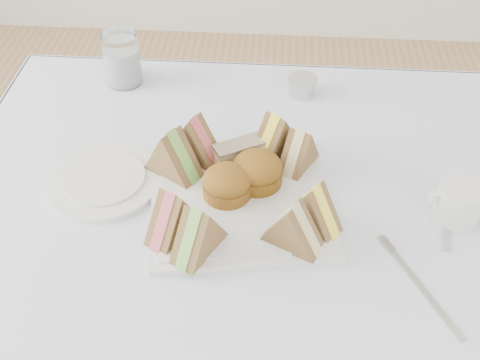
# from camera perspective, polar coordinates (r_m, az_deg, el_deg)

# --- Properties ---
(table) EXTENTS (0.90, 0.90, 0.74)m
(table) POSITION_cam_1_polar(r_m,az_deg,el_deg) (1.27, -0.27, -16.63)
(table) COLOR brown
(table) RESTS_ON floor
(tablecloth) EXTENTS (1.02, 1.02, 0.01)m
(tablecloth) POSITION_cam_1_polar(r_m,az_deg,el_deg) (0.97, -0.34, -5.19)
(tablecloth) COLOR white
(tablecloth) RESTS_ON table
(serving_plate) EXTENTS (0.34, 0.34, 0.01)m
(serving_plate) POSITION_cam_1_polar(r_m,az_deg,el_deg) (1.01, 0.00, -1.84)
(serving_plate) COLOR silver
(serving_plate) RESTS_ON tablecloth
(sandwich_fl_a) EXTENTS (0.09, 0.11, 0.09)m
(sandwich_fl_a) POSITION_cam_1_polar(r_m,az_deg,el_deg) (0.92, -6.38, -3.12)
(sandwich_fl_a) COLOR brown
(sandwich_fl_a) RESTS_ON serving_plate
(sandwich_fl_b) EXTENTS (0.09, 0.11, 0.09)m
(sandwich_fl_b) POSITION_cam_1_polar(r_m,az_deg,el_deg) (0.90, -3.99, -4.70)
(sandwich_fl_b) COLOR brown
(sandwich_fl_b) RESTS_ON serving_plate
(sandwich_fr_a) EXTENTS (0.10, 0.09, 0.08)m
(sandwich_fr_a) POSITION_cam_1_polar(r_m,az_deg,el_deg) (0.94, 7.00, -2.42)
(sandwich_fr_a) COLOR brown
(sandwich_fr_a) RESTS_ON serving_plate
(sandwich_fr_b) EXTENTS (0.10, 0.08, 0.08)m
(sandwich_fr_b) POSITION_cam_1_polar(r_m,az_deg,el_deg) (0.91, 5.08, -4.20)
(sandwich_fr_b) COLOR brown
(sandwich_fr_b) RESTS_ON serving_plate
(sandwich_bl_a) EXTENTS (0.11, 0.10, 0.09)m
(sandwich_bl_a) POSITION_cam_1_polar(r_m,az_deg,el_deg) (1.03, -6.39, 2.65)
(sandwich_bl_a) COLOR brown
(sandwich_bl_a) RESTS_ON serving_plate
(sandwich_bl_b) EXTENTS (0.11, 0.09, 0.09)m
(sandwich_bl_b) POSITION_cam_1_polar(r_m,az_deg,el_deg) (1.06, -4.36, 4.00)
(sandwich_bl_b) COLOR brown
(sandwich_bl_b) RESTS_ON serving_plate
(sandwich_br_a) EXTENTS (0.08, 0.10, 0.08)m
(sandwich_br_a) POSITION_cam_1_polar(r_m,az_deg,el_deg) (1.04, 5.64, 3.03)
(sandwich_br_a) COLOR brown
(sandwich_br_a) RESTS_ON serving_plate
(sandwich_br_b) EXTENTS (0.10, 0.10, 0.09)m
(sandwich_br_b) POSITION_cam_1_polar(r_m,az_deg,el_deg) (1.06, 3.35, 4.34)
(sandwich_br_b) COLOR brown
(sandwich_br_b) RESTS_ON serving_plate
(scone_left) EXTENTS (0.10, 0.10, 0.05)m
(scone_left) POSITION_cam_1_polar(r_m,az_deg,el_deg) (0.99, -1.25, -0.31)
(scone_left) COLOR brown
(scone_left) RESTS_ON serving_plate
(scone_right) EXTENTS (0.12, 0.12, 0.06)m
(scone_right) POSITION_cam_1_polar(r_m,az_deg,el_deg) (1.01, 1.65, 0.92)
(scone_right) COLOR brown
(scone_right) RESTS_ON serving_plate
(pastry_slice) EXTENTS (0.09, 0.07, 0.04)m
(pastry_slice) POSITION_cam_1_polar(r_m,az_deg,el_deg) (1.06, -0.12, 2.61)
(pastry_slice) COLOR #D1AE81
(pastry_slice) RESTS_ON serving_plate
(side_plate) EXTENTS (0.25, 0.25, 0.01)m
(side_plate) POSITION_cam_1_polar(r_m,az_deg,el_deg) (1.07, -12.74, -0.03)
(side_plate) COLOR silver
(side_plate) RESTS_ON tablecloth
(water_glass) EXTENTS (0.10, 0.10, 0.11)m
(water_glass) POSITION_cam_1_polar(r_m,az_deg,el_deg) (1.29, -11.12, 11.20)
(water_glass) COLOR white
(water_glass) RESTS_ON tablecloth
(tea_strainer) EXTENTS (0.07, 0.07, 0.03)m
(tea_strainer) POSITION_cam_1_polar(r_m,az_deg,el_deg) (1.26, 5.90, 8.78)
(tea_strainer) COLOR #BBBBBB
(tea_strainer) RESTS_ON tablecloth
(knife) EXTENTS (0.05, 0.17, 0.00)m
(knife) POSITION_cam_1_polar(r_m,az_deg,el_deg) (1.05, 19.17, -3.01)
(knife) COLOR #BBBBBB
(knife) RESTS_ON tablecloth
(fork) EXTENTS (0.09, 0.16, 0.00)m
(fork) POSITION_cam_1_polar(r_m,az_deg,el_deg) (0.93, 17.19, -10.23)
(fork) COLOR #BBBBBB
(fork) RESTS_ON tablecloth
(creamer_jug) EXTENTS (0.08, 0.08, 0.07)m
(creamer_jug) POSITION_cam_1_polar(r_m,az_deg,el_deg) (1.03, 20.05, -2.04)
(creamer_jug) COLOR silver
(creamer_jug) RESTS_ON tablecloth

